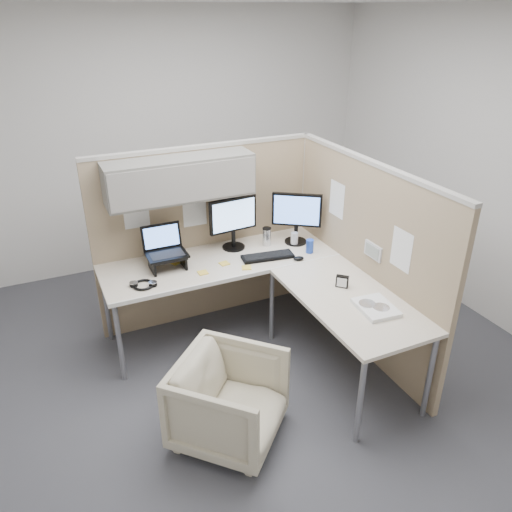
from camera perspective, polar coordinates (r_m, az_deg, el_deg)
name	(u,v)px	position (r m, az deg, el deg)	size (l,w,h in m)	color
ground	(258,361)	(4.25, 0.19, -11.96)	(4.50, 4.50, 0.00)	#3B3C41
partition_back	(194,210)	(4.31, -7.07, 5.28)	(2.00, 0.36, 1.63)	tan
partition_right	(361,257)	(4.17, 11.90, -0.11)	(0.07, 2.03, 1.63)	tan
desk	(265,280)	(4.01, 1.06, -2.74)	(2.00, 1.98, 0.73)	beige
office_chair	(229,397)	(3.43, -3.10, -15.81)	(0.65, 0.61, 0.67)	#C2B09A
monitor_left	(233,219)	(4.33, -2.63, 4.23)	(0.44, 0.20, 0.47)	black
monitor_right	(297,214)	(4.45, 4.66, 4.79)	(0.38, 0.28, 0.47)	black
laptop_station	(166,253)	(4.12, -10.28, 0.39)	(0.32, 0.28, 0.34)	black
keyboard	(268,257)	(4.26, 1.34, -0.06)	(0.44, 0.15, 0.02)	black
mouse	(299,258)	(4.23, 4.89, -0.27)	(0.09, 0.06, 0.03)	black
travel_mug	(267,236)	(4.46, 1.24, 2.24)	(0.08, 0.08, 0.17)	silver
soda_can_green	(310,246)	(4.36, 6.16, 1.13)	(0.07, 0.07, 0.12)	#1E3FA5
soda_can_silver	(294,239)	(4.48, 4.41, 1.96)	(0.07, 0.07, 0.12)	silver
sticky_note_a	(203,273)	(4.04, -6.10, -1.90)	(0.08, 0.08, 0.01)	yellow
sticky_note_b	(247,268)	(4.09, -1.09, -1.34)	(0.08, 0.08, 0.01)	yellow
sticky_note_d	(224,263)	(4.17, -3.64, -0.85)	(0.08, 0.08, 0.01)	yellow
sticky_note_c	(175,262)	(4.23, -9.19, -0.73)	(0.08, 0.08, 0.01)	yellow
headphones	(143,285)	(3.92, -12.75, -3.21)	(0.22, 0.22, 0.03)	black
paper_stack	(376,307)	(3.64, 13.53, -5.74)	(0.27, 0.33, 0.03)	white
desk_clock	(342,281)	(3.85, 9.82, -2.89)	(0.09, 0.09, 0.09)	black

